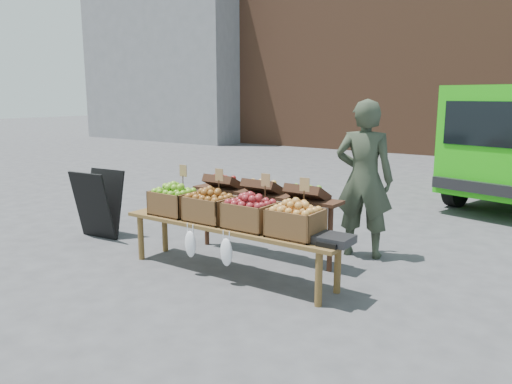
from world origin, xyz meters
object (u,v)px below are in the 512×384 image
Objects in this scene: back_table at (263,215)px; display_bench at (230,250)px; crate_russet_pears at (210,209)px; weighing_scale at (334,240)px; crate_red_apples at (250,215)px; crate_green_apples at (295,223)px; crate_golden_apples at (174,203)px; vendor at (364,179)px; chalkboard_sign at (98,204)px.

display_bench is (0.05, -0.72, -0.24)m from back_table.
crate_russet_pears is at bearing 180.00° from display_bench.
back_table is at bearing 150.96° from weighing_scale.
weighing_scale is (0.97, 0.00, -0.10)m from crate_red_apples.
crate_green_apples is at bearing -39.56° from back_table.
crate_golden_apples and crate_red_apples have the same top height.
weighing_scale is (1.53, 0.00, -0.10)m from crate_russet_pears.
crate_golden_apples is at bearing 180.00° from weighing_scale.
chalkboard_sign is at bearing 8.84° from vendor.
vendor is at bearing 86.34° from crate_green_apples.
weighing_scale is at bearing 0.00° from crate_golden_apples.
crate_red_apples is at bearing 0.00° from crate_russet_pears.
back_table is at bearing 42.77° from crate_golden_apples.
weighing_scale is (0.43, 0.00, -0.10)m from crate_green_apples.
crate_green_apples is at bearing 0.00° from crate_golden_apples.
back_table is at bearing 8.87° from chalkboard_sign.
crate_golden_apples is (-0.82, 0.00, 0.42)m from display_bench.
crate_russet_pears and crate_red_apples have the same top height.
back_table is at bearing 72.40° from crate_russet_pears.
vendor is at bearing 102.79° from weighing_scale.
weighing_scale is (3.66, -0.14, 0.13)m from chalkboard_sign.
vendor reaches higher than weighing_scale.
crate_green_apples is at bearing 0.00° from crate_russet_pears.
weighing_scale is at bearing 0.00° from crate_russet_pears.
vendor is 2.01× the size of chalkboard_sign.
back_table is at bearing 114.07° from crate_red_apples.
chalkboard_sign is 0.45× the size of back_table.
back_table reaches higher than crate_green_apples.
crate_red_apples is (-0.64, -1.46, -0.25)m from vendor.
crate_golden_apples is 1.47× the size of weighing_scale.
crate_russet_pears is 1.47× the size of weighing_scale.
display_bench is at bearing 44.94° from vendor.
chalkboard_sign is 3.66m from weighing_scale.
crate_red_apples is 1.47× the size of weighing_scale.
crate_golden_apples and crate_russet_pears have the same top height.
back_table is (2.36, 0.58, 0.04)m from chalkboard_sign.
crate_russet_pears reaches higher than weighing_scale.
weighing_scale is at bearing 89.92° from vendor.
back_table is at bearing 93.71° from display_bench.
crate_green_apples reaches higher than weighing_scale.
crate_golden_apples and crate_green_apples have the same top height.
vendor reaches higher than display_bench.
weighing_scale is at bearing 0.00° from display_bench.
chalkboard_sign reaches higher than display_bench.
weighing_scale is (0.33, -1.46, -0.35)m from vendor.
chalkboard_sign is 1.90× the size of crate_golden_apples.
chalkboard_sign is at bearing 177.88° from weighing_scale.
back_table is 0.78m from crate_russet_pears.
back_table is 0.81m from crate_red_apples.
crate_russet_pears reaches higher than display_bench.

